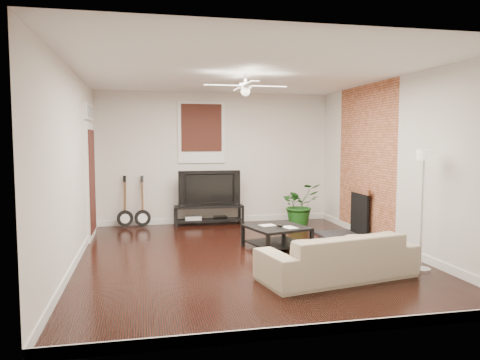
# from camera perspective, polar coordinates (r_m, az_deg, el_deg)

# --- Properties ---
(room) EXTENTS (5.01, 6.01, 2.81)m
(room) POSITION_cam_1_polar(r_m,az_deg,el_deg) (7.03, 0.67, 1.75)
(room) COLOR black
(room) RESTS_ON ground
(brick_accent) EXTENTS (0.02, 2.20, 2.80)m
(brick_accent) POSITION_cam_1_polar(r_m,az_deg,el_deg) (8.83, 15.20, 2.24)
(brick_accent) COLOR #9E5633
(brick_accent) RESTS_ON floor
(fireplace) EXTENTS (0.80, 1.10, 0.92)m
(fireplace) POSITION_cam_1_polar(r_m,az_deg,el_deg) (8.79, 13.39, -3.89)
(fireplace) COLOR black
(fireplace) RESTS_ON floor
(window_back) EXTENTS (1.00, 0.06, 1.30)m
(window_back) POSITION_cam_1_polar(r_m,az_deg,el_deg) (9.90, -4.77, 5.86)
(window_back) COLOR #34170E
(window_back) RESTS_ON wall_back
(door_left) EXTENTS (0.08, 1.00, 2.50)m
(door_left) POSITION_cam_1_polar(r_m,az_deg,el_deg) (8.82, -17.92, 1.19)
(door_left) COLOR white
(door_left) RESTS_ON wall_left
(tv_stand) EXTENTS (1.45, 0.39, 0.41)m
(tv_stand) POSITION_cam_1_polar(r_m,az_deg,el_deg) (9.86, -3.86, -4.32)
(tv_stand) COLOR black
(tv_stand) RESTS_ON floor
(tv) EXTENTS (1.30, 0.17, 0.75)m
(tv) POSITION_cam_1_polar(r_m,az_deg,el_deg) (9.80, -3.89, -0.97)
(tv) COLOR black
(tv) RESTS_ON tv_stand
(coffee_table) EXTENTS (1.08, 1.08, 0.37)m
(coffee_table) POSITION_cam_1_polar(r_m,az_deg,el_deg) (7.74, 4.52, -7.06)
(coffee_table) COLOR black
(coffee_table) RESTS_ON floor
(sofa) EXTENTS (2.17, 1.20, 0.60)m
(sofa) POSITION_cam_1_polar(r_m,az_deg,el_deg) (6.20, 11.90, -9.10)
(sofa) COLOR tan
(sofa) RESTS_ON floor
(floor_lamp) EXTENTS (0.33, 0.33, 1.68)m
(floor_lamp) POSITION_cam_1_polar(r_m,az_deg,el_deg) (6.79, 21.57, -3.49)
(floor_lamp) COLOR white
(floor_lamp) RESTS_ON floor
(potted_plant) EXTENTS (0.95, 0.88, 0.89)m
(potted_plant) POSITION_cam_1_polar(r_m,az_deg,el_deg) (9.76, 7.36, -3.00)
(potted_plant) COLOR #1B5718
(potted_plant) RESTS_ON floor
(guitar_left) EXTENTS (0.35, 0.26, 1.07)m
(guitar_left) POSITION_cam_1_polar(r_m,az_deg,el_deg) (9.70, -14.03, -2.63)
(guitar_left) COLOR black
(guitar_left) RESTS_ON floor
(guitar_right) EXTENTS (0.34, 0.24, 1.07)m
(guitar_right) POSITION_cam_1_polar(r_m,az_deg,el_deg) (9.66, -11.96, -2.61)
(guitar_right) COLOR black
(guitar_right) RESTS_ON floor
(ceiling_fan) EXTENTS (1.24, 1.24, 0.32)m
(ceiling_fan) POSITION_cam_1_polar(r_m,az_deg,el_deg) (7.07, 0.68, 11.51)
(ceiling_fan) COLOR white
(ceiling_fan) RESTS_ON ceiling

